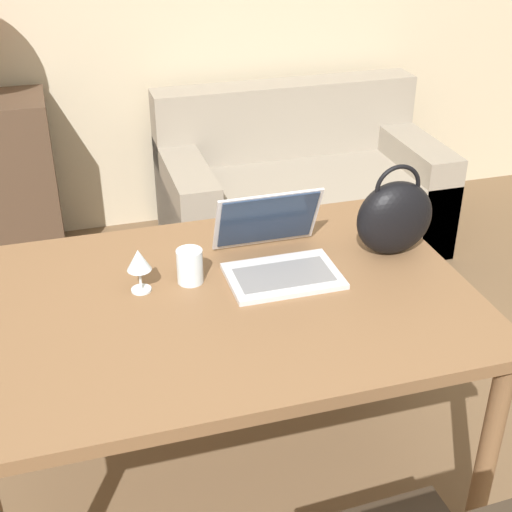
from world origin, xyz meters
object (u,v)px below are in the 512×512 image
at_px(laptop, 276,249).
at_px(handbag, 395,217).
at_px(wine_glass, 139,262).
at_px(drinking_glass, 190,266).
at_px(couch, 299,193).

distance_m(laptop, handbag, 0.39).
distance_m(wine_glass, handbag, 0.82).
relative_size(drinking_glass, handbag, 0.35).
relative_size(laptop, drinking_glass, 3.18).
xyz_separation_m(laptop, drinking_glass, (-0.28, -0.02, -0.01)).
bearing_deg(couch, drinking_glass, -120.65).
bearing_deg(handbag, couch, 81.57).
bearing_deg(drinking_glass, couch, 59.35).
relative_size(couch, wine_glass, 10.54).
relative_size(wine_glass, handbag, 0.45).
xyz_separation_m(couch, laptop, (-0.61, -1.48, 0.53)).
distance_m(drinking_glass, handbag, 0.67).
xyz_separation_m(wine_glass, handbag, (0.81, 0.01, 0.03)).
relative_size(couch, handbag, 4.75).
bearing_deg(drinking_glass, handbag, -0.35).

